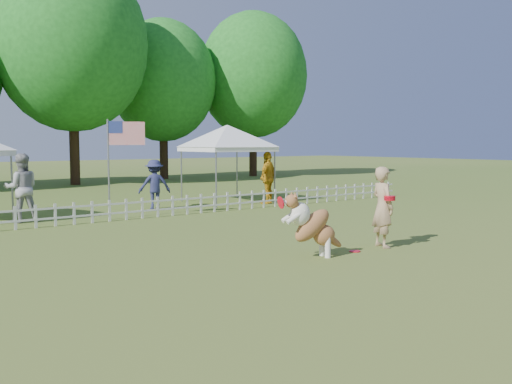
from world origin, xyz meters
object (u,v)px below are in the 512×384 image
dog (313,225)px  spectator_b (154,184)px  flag_pole (109,170)px  handler (383,207)px  spectator_a (21,188)px  frisbee_on_turf (355,251)px  spectator_c (268,178)px  canopy_tent_right (227,165)px

dog → spectator_b: bearing=95.7°
dog → flag_pole: (-0.83, 7.46, 0.80)m
handler → dog: size_ratio=1.36×
handler → spectator_a: 9.80m
dog → spectator_a: 8.93m
handler → frisbee_on_turf: (-0.83, 0.00, -0.84)m
dog → spectator_c: bearing=70.5°
frisbee_on_turf → spectator_a: spectator_a is taller
handler → spectator_a: bearing=46.9°
flag_pole → frisbee_on_turf: bearing=-52.2°
dog → handler: bearing=12.2°
handler → spectator_c: 8.83m
frisbee_on_turf → spectator_a: size_ratio=0.12×
canopy_tent_right → flag_pole: 5.63m
spectator_c → spectator_a: bearing=-29.2°
frisbee_on_turf → spectator_c: spectator_c is taller
frisbee_on_turf → canopy_tent_right: bearing=69.8°
canopy_tent_right → spectator_c: bearing=-50.3°
handler → spectator_a: spectator_a is taller
canopy_tent_right → spectator_c: size_ratio=1.48×
frisbee_on_turf → spectator_c: 9.24m
dog → spectator_a: size_ratio=0.66×
flag_pole → spectator_a: flag_pole is taller
canopy_tent_right → handler: bearing=-102.9°
flag_pole → spectator_a: 2.37m
flag_pole → handler: bearing=-46.5°
handler → flag_pole: bearing=37.2°
frisbee_on_turf → canopy_tent_right: (3.43, 9.32, 1.37)m
handler → spectator_b: handler is taller
handler → spectator_a: size_ratio=0.89×
flag_pole → spectator_b: bearing=57.8°
canopy_tent_right → spectator_a: canopy_tent_right is taller
frisbee_on_turf → spectator_a: (-4.03, 8.50, 0.94)m
dog → canopy_tent_right: (4.51, 9.24, 0.76)m
frisbee_on_turf → spectator_b: spectator_b is taller
dog → spectator_a: spectator_a is taller
spectator_c → dog: bearing=29.5°
flag_pole → spectator_c: bearing=28.6°
spectator_a → handler: bearing=131.8°
spectator_a → spectator_b: (4.36, 0.57, -0.13)m
canopy_tent_right → spectator_a: bearing=-171.1°
dog → canopy_tent_right: size_ratio=0.45×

